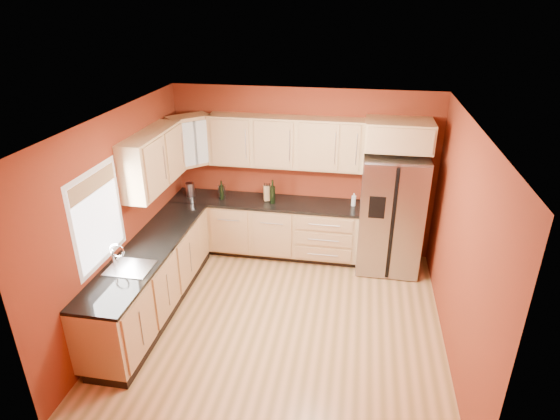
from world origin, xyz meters
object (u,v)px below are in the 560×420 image
refrigerator (391,213)px  canister_left (190,190)px  soap_dispenser (354,200)px  wine_bottle_a (273,192)px  knife_block (268,193)px

refrigerator → canister_left: refrigerator is taller
canister_left → soap_dispenser: bearing=1.7°
refrigerator → wine_bottle_a: refrigerator is taller
knife_block → canister_left: bearing=164.2°
canister_left → soap_dispenser: 2.54m
wine_bottle_a → knife_block: (-0.10, 0.09, -0.07)m
knife_block → soap_dispenser: knife_block is taller
wine_bottle_a → knife_block: bearing=135.6°
canister_left → wine_bottle_a: 1.32m
refrigerator → wine_bottle_a: (-1.76, 0.01, 0.21)m
soap_dispenser → canister_left: bearing=-178.3°
canister_left → refrigerator: bearing=-0.8°
canister_left → wine_bottle_a: size_ratio=0.60×
knife_block → wine_bottle_a: bearing=-62.9°
knife_block → soap_dispenser: 1.31m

